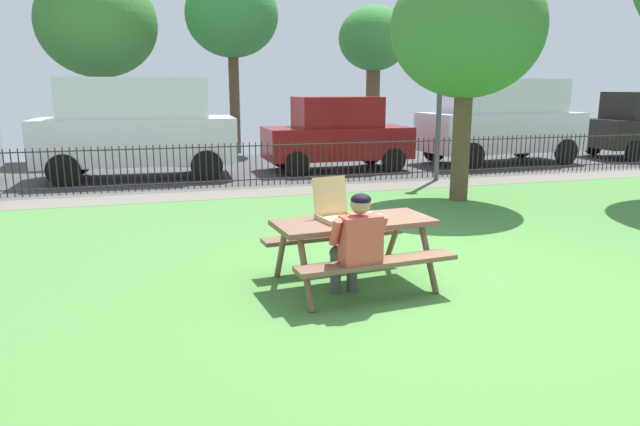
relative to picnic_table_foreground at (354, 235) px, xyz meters
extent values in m
cube|color=#4C843C|center=(0.87, 1.45, -0.61)|extent=(28.00, 11.09, 0.02)
cube|color=slate|center=(0.87, 6.30, -0.60)|extent=(28.00, 1.40, 0.01)
cube|color=#424247|center=(0.87, 10.10, -0.60)|extent=(28.00, 6.19, 0.01)
cube|color=brown|center=(0.00, 0.00, 0.14)|extent=(1.86, 0.93, 0.06)
cube|color=brown|center=(0.06, -0.60, -0.16)|extent=(1.82, 0.45, 0.05)
cube|color=brown|center=(-0.06, 0.60, -0.16)|extent=(1.82, 0.45, 0.05)
cylinder|color=brown|center=(-0.70, -0.48, -0.24)|extent=(0.11, 0.44, 0.74)
cylinder|color=brown|center=(-0.77, 0.34, -0.24)|extent=(0.11, 0.44, 0.74)
cylinder|color=brown|center=(0.77, -0.34, -0.24)|extent=(0.11, 0.44, 0.74)
cylinder|color=brown|center=(0.70, 0.48, -0.24)|extent=(0.11, 0.44, 0.74)
cube|color=tan|center=(-0.18, 0.02, 0.18)|extent=(0.48, 0.48, 0.01)
cube|color=silver|center=(-0.18, 0.02, 0.19)|extent=(0.44, 0.44, 0.00)
cube|color=tan|center=(-0.14, -0.18, 0.21)|extent=(0.41, 0.08, 0.04)
cube|color=tan|center=(-0.21, 0.22, 0.21)|extent=(0.41, 0.08, 0.04)
cube|color=tan|center=(-0.38, -0.02, 0.21)|extent=(0.08, 0.41, 0.04)
cube|color=tan|center=(0.02, 0.06, 0.21)|extent=(0.08, 0.41, 0.04)
cube|color=tan|center=(-0.21, 0.24, 0.43)|extent=(0.43, 0.16, 0.41)
cylinder|color=tan|center=(-0.18, 0.02, 0.19)|extent=(0.35, 0.35, 0.01)
cylinder|color=#F9D079|center=(-0.18, 0.02, 0.20)|extent=(0.33, 0.33, 0.00)
pyramid|color=#F8D273|center=(0.35, 0.17, 0.18)|extent=(0.27, 0.28, 0.01)
cube|color=tan|center=(0.28, 0.25, 0.18)|extent=(0.16, 0.13, 0.02)
cylinder|color=#4A4A4A|center=(-0.28, -0.21, -0.38)|extent=(0.12, 0.12, 0.44)
cylinder|color=#4A4A4A|center=(-0.26, -0.42, -0.13)|extent=(0.19, 0.43, 0.15)
cylinder|color=#4A4A4A|center=(-0.08, -0.19, -0.38)|extent=(0.12, 0.12, 0.44)
cylinder|color=#4A4A4A|center=(-0.06, -0.40, -0.13)|extent=(0.19, 0.43, 0.15)
cube|color=#CC4C3F|center=(-0.14, -0.62, 0.10)|extent=(0.44, 0.26, 0.52)
cylinder|color=#CC4C3F|center=(-0.41, -0.59, 0.21)|extent=(0.11, 0.22, 0.31)
cylinder|color=#CC4C3F|center=(0.11, -0.54, 0.21)|extent=(0.11, 0.22, 0.31)
sphere|color=tan|center=(-0.15, -0.60, 0.48)|extent=(0.21, 0.21, 0.21)
ellipsoid|color=black|center=(-0.15, -0.61, 0.53)|extent=(0.21, 0.20, 0.12)
cylinder|color=#2D2823|center=(0.87, 7.00, 0.33)|extent=(23.29, 0.03, 0.03)
cylinder|color=#2D2823|center=(0.87, 7.00, -0.45)|extent=(23.29, 0.03, 0.03)
cylinder|color=#2D2823|center=(-5.10, 7.00, -0.09)|extent=(0.02, 0.02, 1.01)
cylinder|color=#2D2823|center=(-4.96, 7.00, -0.09)|extent=(0.02, 0.02, 1.01)
cylinder|color=#2D2823|center=(-4.82, 7.00, -0.09)|extent=(0.02, 0.02, 1.01)
cylinder|color=#2D2823|center=(-4.68, 7.00, -0.09)|extent=(0.02, 0.02, 1.01)
cylinder|color=#2D2823|center=(-4.54, 7.00, -0.09)|extent=(0.02, 0.02, 1.01)
cylinder|color=#2D2823|center=(-4.40, 7.00, -0.09)|extent=(0.02, 0.02, 1.01)
cylinder|color=#2D2823|center=(-4.26, 7.00, -0.09)|extent=(0.02, 0.02, 1.01)
cylinder|color=#2D2823|center=(-4.12, 7.00, -0.09)|extent=(0.02, 0.02, 1.01)
cylinder|color=#2D2823|center=(-3.97, 7.00, -0.09)|extent=(0.02, 0.02, 1.01)
cylinder|color=#2D2823|center=(-3.83, 7.00, -0.09)|extent=(0.02, 0.02, 1.01)
cylinder|color=#2D2823|center=(-3.69, 7.00, -0.09)|extent=(0.02, 0.02, 1.01)
cylinder|color=#2D2823|center=(-3.55, 7.00, -0.09)|extent=(0.02, 0.02, 1.01)
cylinder|color=#2D2823|center=(-3.41, 7.00, -0.09)|extent=(0.02, 0.02, 1.01)
cylinder|color=#2D2823|center=(-3.27, 7.00, -0.09)|extent=(0.02, 0.02, 1.01)
cylinder|color=#2D2823|center=(-3.13, 7.00, -0.09)|extent=(0.02, 0.02, 1.01)
cylinder|color=#2D2823|center=(-2.99, 7.00, -0.09)|extent=(0.02, 0.02, 1.01)
cylinder|color=#2D2823|center=(-2.85, 7.00, -0.09)|extent=(0.02, 0.02, 1.01)
cylinder|color=#2D2823|center=(-2.71, 7.00, -0.09)|extent=(0.02, 0.02, 1.01)
cylinder|color=#2D2823|center=(-2.57, 7.00, -0.09)|extent=(0.02, 0.02, 1.01)
cylinder|color=#2D2823|center=(-2.43, 7.00, -0.09)|extent=(0.02, 0.02, 1.01)
cylinder|color=#2D2823|center=(-2.29, 7.00, -0.09)|extent=(0.02, 0.02, 1.01)
cylinder|color=#2D2823|center=(-2.15, 7.00, -0.09)|extent=(0.02, 0.02, 1.01)
cylinder|color=#2D2823|center=(-2.01, 7.00, -0.09)|extent=(0.02, 0.02, 1.01)
cylinder|color=#2D2823|center=(-1.87, 7.00, -0.09)|extent=(0.02, 0.02, 1.01)
cylinder|color=#2D2823|center=(-1.73, 7.00, -0.09)|extent=(0.02, 0.02, 1.01)
cylinder|color=#2D2823|center=(-1.59, 7.00, -0.09)|extent=(0.02, 0.02, 1.01)
cylinder|color=#2D2823|center=(-1.45, 7.00, -0.09)|extent=(0.02, 0.02, 1.01)
cylinder|color=#2D2823|center=(-1.31, 7.00, -0.09)|extent=(0.02, 0.02, 1.01)
cylinder|color=#2D2823|center=(-1.17, 7.00, -0.09)|extent=(0.02, 0.02, 1.01)
cylinder|color=#2D2823|center=(-1.03, 7.00, -0.09)|extent=(0.02, 0.02, 1.01)
cylinder|color=#2D2823|center=(-0.89, 7.00, -0.09)|extent=(0.02, 0.02, 1.01)
cylinder|color=#2D2823|center=(-0.75, 7.00, -0.09)|extent=(0.02, 0.02, 1.01)
cylinder|color=#2D2823|center=(-0.61, 7.00, -0.09)|extent=(0.02, 0.02, 1.01)
cylinder|color=#2D2823|center=(-0.47, 7.00, -0.09)|extent=(0.02, 0.02, 1.01)
cylinder|color=#2D2823|center=(-0.33, 7.00, -0.09)|extent=(0.02, 0.02, 1.01)
cylinder|color=#2D2823|center=(-0.19, 7.00, -0.09)|extent=(0.02, 0.02, 1.01)
cylinder|color=#2D2823|center=(-0.05, 7.00, -0.09)|extent=(0.02, 0.02, 1.01)
cylinder|color=#2D2823|center=(0.09, 7.00, -0.09)|extent=(0.02, 0.02, 1.01)
cylinder|color=#2D2823|center=(0.23, 7.00, -0.09)|extent=(0.02, 0.02, 1.01)
cylinder|color=#2D2823|center=(0.37, 7.00, -0.09)|extent=(0.02, 0.02, 1.01)
cylinder|color=#2D2823|center=(0.51, 7.00, -0.09)|extent=(0.02, 0.02, 1.01)
cylinder|color=#2D2823|center=(0.66, 7.00, -0.09)|extent=(0.02, 0.02, 1.01)
cylinder|color=#2D2823|center=(0.80, 7.00, -0.09)|extent=(0.02, 0.02, 1.01)
cylinder|color=#2D2823|center=(0.94, 7.00, -0.09)|extent=(0.02, 0.02, 1.01)
cylinder|color=#2D2823|center=(1.08, 7.00, -0.09)|extent=(0.02, 0.02, 1.01)
cylinder|color=#2D2823|center=(1.22, 7.00, -0.09)|extent=(0.02, 0.02, 1.01)
cylinder|color=#2D2823|center=(1.36, 7.00, -0.09)|extent=(0.02, 0.02, 1.01)
cylinder|color=#2D2823|center=(1.50, 7.00, -0.09)|extent=(0.02, 0.02, 1.01)
cylinder|color=#2D2823|center=(1.64, 7.00, -0.09)|extent=(0.02, 0.02, 1.01)
cylinder|color=#2D2823|center=(1.78, 7.00, -0.09)|extent=(0.02, 0.02, 1.01)
cylinder|color=#2D2823|center=(1.92, 7.00, -0.09)|extent=(0.02, 0.02, 1.01)
cylinder|color=#2D2823|center=(2.06, 7.00, -0.09)|extent=(0.02, 0.02, 1.01)
cylinder|color=#2D2823|center=(2.20, 7.00, -0.09)|extent=(0.02, 0.02, 1.01)
cylinder|color=#2D2823|center=(2.34, 7.00, -0.09)|extent=(0.02, 0.02, 1.01)
cylinder|color=#2D2823|center=(2.48, 7.00, -0.09)|extent=(0.02, 0.02, 1.01)
cylinder|color=#2D2823|center=(2.62, 7.00, -0.09)|extent=(0.02, 0.02, 1.01)
cylinder|color=#2D2823|center=(2.76, 7.00, -0.09)|extent=(0.02, 0.02, 1.01)
cylinder|color=#2D2823|center=(2.90, 7.00, -0.09)|extent=(0.02, 0.02, 1.01)
cylinder|color=#2D2823|center=(3.04, 7.00, -0.09)|extent=(0.02, 0.02, 1.01)
cylinder|color=#2D2823|center=(3.18, 7.00, -0.09)|extent=(0.02, 0.02, 1.01)
cylinder|color=#2D2823|center=(3.32, 7.00, -0.09)|extent=(0.02, 0.02, 1.01)
cylinder|color=#2D2823|center=(3.46, 7.00, -0.09)|extent=(0.02, 0.02, 1.01)
cylinder|color=#2D2823|center=(3.60, 7.00, -0.09)|extent=(0.02, 0.02, 1.01)
cylinder|color=#2D2823|center=(3.74, 7.00, -0.09)|extent=(0.02, 0.02, 1.01)
cylinder|color=#2D2823|center=(3.88, 7.00, -0.09)|extent=(0.02, 0.02, 1.01)
cylinder|color=#2D2823|center=(4.02, 7.00, -0.09)|extent=(0.02, 0.02, 1.01)
cylinder|color=#2D2823|center=(4.16, 7.00, -0.09)|extent=(0.02, 0.02, 1.01)
cylinder|color=#2D2823|center=(4.30, 7.00, -0.09)|extent=(0.02, 0.02, 1.01)
cylinder|color=#2D2823|center=(4.44, 7.00, -0.09)|extent=(0.02, 0.02, 1.01)
cylinder|color=#2D2823|center=(4.58, 7.00, -0.09)|extent=(0.02, 0.02, 1.01)
cylinder|color=#2D2823|center=(4.72, 7.00, -0.09)|extent=(0.02, 0.02, 1.01)
cylinder|color=#2D2823|center=(4.86, 7.00, -0.09)|extent=(0.02, 0.02, 1.01)
cylinder|color=#2D2823|center=(5.00, 7.00, -0.09)|extent=(0.02, 0.02, 1.01)
cylinder|color=#2D2823|center=(5.14, 7.00, -0.09)|extent=(0.02, 0.02, 1.01)
cylinder|color=#2D2823|center=(5.28, 7.00, -0.09)|extent=(0.02, 0.02, 1.01)
cylinder|color=#2D2823|center=(5.43, 7.00, -0.09)|extent=(0.02, 0.02, 1.01)
cylinder|color=#2D2823|center=(5.57, 7.00, -0.09)|extent=(0.02, 0.02, 1.01)
cylinder|color=#2D2823|center=(5.71, 7.00, -0.09)|extent=(0.02, 0.02, 1.01)
cylinder|color=#2D2823|center=(5.85, 7.00, -0.09)|extent=(0.02, 0.02, 1.01)
cylinder|color=#2D2823|center=(5.99, 7.00, -0.09)|extent=(0.02, 0.02, 1.01)
cylinder|color=#2D2823|center=(6.13, 7.00, -0.09)|extent=(0.02, 0.02, 1.01)
cylinder|color=#2D2823|center=(6.27, 7.00, -0.09)|extent=(0.02, 0.02, 1.01)
cylinder|color=#2D2823|center=(6.41, 7.00, -0.09)|extent=(0.02, 0.02, 1.01)
cylinder|color=#2D2823|center=(6.55, 7.00, -0.09)|extent=(0.02, 0.02, 1.01)
cylinder|color=#2D2823|center=(6.69, 7.00, -0.09)|extent=(0.02, 0.02, 1.01)
cylinder|color=#2D2823|center=(6.83, 7.00, -0.09)|extent=(0.02, 0.02, 1.01)
cylinder|color=#2D2823|center=(6.97, 7.00, -0.09)|extent=(0.02, 0.02, 1.01)
cylinder|color=#2D2823|center=(7.11, 7.00, -0.09)|extent=(0.02, 0.02, 1.01)
cylinder|color=#2D2823|center=(7.25, 7.00, -0.09)|extent=(0.02, 0.02, 1.01)
cylinder|color=#2D2823|center=(7.39, 7.00, -0.09)|extent=(0.02, 0.02, 1.01)
cylinder|color=#2D2823|center=(7.53, 7.00, -0.09)|extent=(0.02, 0.02, 1.01)
cylinder|color=#2D2823|center=(7.67, 7.00, -0.09)|extent=(0.02, 0.02, 1.01)
cylinder|color=#2D2823|center=(7.81, 7.00, -0.09)|extent=(0.02, 0.02, 1.01)
cylinder|color=#2D2823|center=(7.95, 7.00, -0.09)|extent=(0.02, 0.02, 1.01)
cylinder|color=#2D2823|center=(8.09, 7.00, -0.09)|extent=(0.02, 0.02, 1.01)
cylinder|color=#2D2823|center=(8.23, 7.00, -0.09)|extent=(0.02, 0.02, 1.01)
cylinder|color=#2D2823|center=(8.37, 7.00, -0.09)|extent=(0.02, 0.02, 1.01)
cylinder|color=#2D2823|center=(8.51, 7.00, -0.09)|extent=(0.02, 0.02, 1.01)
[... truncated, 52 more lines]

